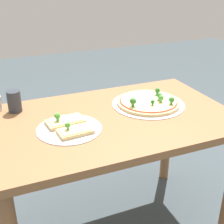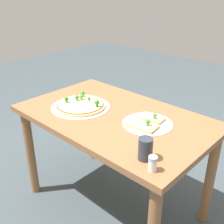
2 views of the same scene
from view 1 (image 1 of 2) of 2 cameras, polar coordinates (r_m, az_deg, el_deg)
The scene contains 4 objects.
dining_table at distance 1.54m, azimuth -0.14°, elevation -4.37°, with size 1.18×0.73×0.71m.
pizza_tray_whole at distance 1.63m, azimuth 6.71°, elevation 1.80°, with size 0.38×0.38×0.07m.
pizza_tray_slice at distance 1.39m, azimuth -7.85°, elevation -2.64°, with size 0.29×0.29×0.06m.
drinking_cup at distance 1.60m, azimuth -17.44°, elevation 1.87°, with size 0.07×0.07×0.11m, color #2D333D.
Camera 1 is at (-0.51, -1.24, 1.36)m, focal length 50.00 mm.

